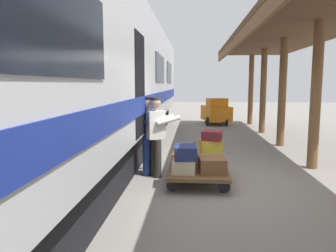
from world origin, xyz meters
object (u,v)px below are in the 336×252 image
Objects in this scene: porter_in_overalls at (147,133)px; suitcase_brown_leather at (212,165)px; suitcase_slate_roller at (187,145)px; baggage_tug at (216,112)px; suitcase_burgundy_valise at (209,153)px; suitcase_yellow_case at (210,146)px; suitcase_red_plastic at (186,153)px; suitcase_gray_aluminum at (210,159)px; suitcase_cream_canvas at (184,165)px; train_car at (65,80)px; luggage_cart at (198,167)px; suitcase_orange_carryall at (185,159)px; suitcase_navy_fabric at (185,152)px; porter_by_door at (157,134)px; suitcase_maroon_trunk at (212,135)px.

suitcase_brown_leather is at bearing 148.21° from porter_in_overalls.
baggage_tug is at bearing -98.26° from suitcase_slate_roller.
porter_in_overalls is 9.33m from baggage_tug.
suitcase_yellow_case is at bearing 89.52° from suitcase_burgundy_valise.
porter_in_overalls reaches higher than suitcase_red_plastic.
suitcase_gray_aluminum and suitcase_cream_canvas have the same top height.
train_car is 50.98× the size of suitcase_yellow_case.
train_car is at bearing 7.65° from luggage_cart.
suitcase_red_plastic is 1.18m from suitcase_cream_canvas.
porter_in_overalls reaches higher than suitcase_slate_roller.
suitcase_yellow_case is at bearing -177.56° from suitcase_orange_carryall.
baggage_tug reaches higher than suitcase_slate_roller.
train_car is 2.91m from suitcase_orange_carryall.
suitcase_brown_leather reaches higher than suitcase_burgundy_valise.
suitcase_cream_canvas is 1.03× the size of suitcase_navy_fabric.
suitcase_gray_aluminum is at bearing 180.00° from suitcase_orange_carryall.
suitcase_burgundy_valise is at bearing -90.48° from suitcase_yellow_case.
luggage_cart is 0.32m from suitcase_gray_aluminum.
porter_in_overalls is (0.86, 0.31, 0.33)m from suitcase_slate_roller.
suitcase_cream_canvas is (0.53, -0.00, -0.01)m from suitcase_brown_leather.
suitcase_red_plastic is (0.53, -1.18, -0.04)m from suitcase_brown_leather.
porter_by_door reaches higher than baggage_tug.
suitcase_red_plastic is at bearing -89.11° from suitcase_navy_fabric.
baggage_tug is at bearing -94.40° from suitcase_brown_leather.
suitcase_navy_fabric is 1.19m from suitcase_slate_roller.
suitcase_red_plastic is at bearing -47.94° from suitcase_gray_aluminum.
suitcase_orange_carryall is 0.59m from suitcase_red_plastic.
suitcase_brown_leather reaches higher than luggage_cart.
suitcase_maroon_trunk reaches higher than suitcase_brown_leather.
suitcase_maroon_trunk is 0.24× the size of porter_by_door.
suitcase_navy_fabric is 0.82m from suitcase_yellow_case.
porter_by_door is at bearing -4.40° from suitcase_maroon_trunk.
suitcase_maroon_trunk is at bearing -132.24° from suitcase_cream_canvas.
luggage_cart is 1.26× the size of porter_by_door.
suitcase_orange_carryall is at bearing 169.34° from porter_by_door.
suitcase_slate_roller is at bearing -90.17° from suitcase_navy_fabric.
suitcase_slate_roller is at bearing -66.91° from luggage_cart.
suitcase_burgundy_valise reaches higher than luggage_cart.
suitcase_yellow_case is 1.40m from porter_in_overalls.
suitcase_red_plastic is 0.93m from porter_by_door.
luggage_cart is 5.00× the size of suitcase_yellow_case.
suitcase_cream_canvas reaches higher than suitcase_red_plastic.
porter_by_door is (1.14, -0.70, 0.48)m from suitcase_brown_leather.
luggage_cart is at bearing -114.28° from suitcase_cream_canvas.
suitcase_orange_carryall is 9.43m from baggage_tug.
suitcase_yellow_case is 0.25× the size of porter_by_door.
suitcase_gray_aluminum is at bearing 169.22° from porter_in_overalls.
suitcase_maroon_trunk is (-0.03, -0.02, 0.49)m from suitcase_gray_aluminum.
porter_in_overalls is (0.84, -0.26, 0.50)m from suitcase_orange_carryall.
suitcase_red_plastic is 1.25× the size of suitcase_slate_roller.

